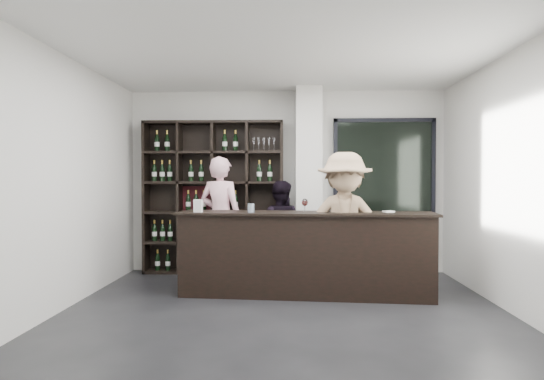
{
  "coord_description": "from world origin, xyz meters",
  "views": [
    {
      "loc": [
        0.07,
        -5.05,
        1.48
      ],
      "look_at": [
        -0.17,
        1.1,
        1.35
      ],
      "focal_mm": 32.0,
      "sensor_mm": 36.0,
      "label": 1
    }
  ],
  "objects_px": {
    "taster_pink": "(221,218)",
    "customer": "(345,225)",
    "wine_shelf": "(214,197)",
    "tasting_counter": "(305,254)",
    "taster_black": "(279,229)"
  },
  "relations": [
    {
      "from": "taster_pink",
      "to": "customer",
      "type": "height_order",
      "value": "customer"
    },
    {
      "from": "wine_shelf",
      "to": "tasting_counter",
      "type": "xyz_separation_m",
      "value": [
        1.4,
        -1.47,
        -0.66
      ]
    },
    {
      "from": "wine_shelf",
      "to": "tasting_counter",
      "type": "relative_size",
      "value": 0.74
    },
    {
      "from": "tasting_counter",
      "to": "taster_pink",
      "type": "bearing_deg",
      "value": 144.9
    },
    {
      "from": "tasting_counter",
      "to": "taster_pink",
      "type": "distance_m",
      "value": 1.63
    },
    {
      "from": "taster_pink",
      "to": "taster_black",
      "type": "height_order",
      "value": "taster_pink"
    },
    {
      "from": "tasting_counter",
      "to": "wine_shelf",
      "type": "bearing_deg",
      "value": 138.06
    },
    {
      "from": "wine_shelf",
      "to": "taster_pink",
      "type": "height_order",
      "value": "wine_shelf"
    },
    {
      "from": "taster_black",
      "to": "tasting_counter",
      "type": "bearing_deg",
      "value": 115.7
    },
    {
      "from": "tasting_counter",
      "to": "taster_black",
      "type": "bearing_deg",
      "value": 110.91
    },
    {
      "from": "taster_black",
      "to": "customer",
      "type": "xyz_separation_m",
      "value": [
        0.85,
        -1.24,
        0.18
      ]
    },
    {
      "from": "taster_pink",
      "to": "taster_black",
      "type": "bearing_deg",
      "value": -149.31
    },
    {
      "from": "tasting_counter",
      "to": "taster_pink",
      "type": "height_order",
      "value": "taster_pink"
    },
    {
      "from": "taster_pink",
      "to": "customer",
      "type": "distance_m",
      "value": 2.02
    },
    {
      "from": "customer",
      "to": "taster_pink",
      "type": "bearing_deg",
      "value": 149.84
    }
  ]
}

